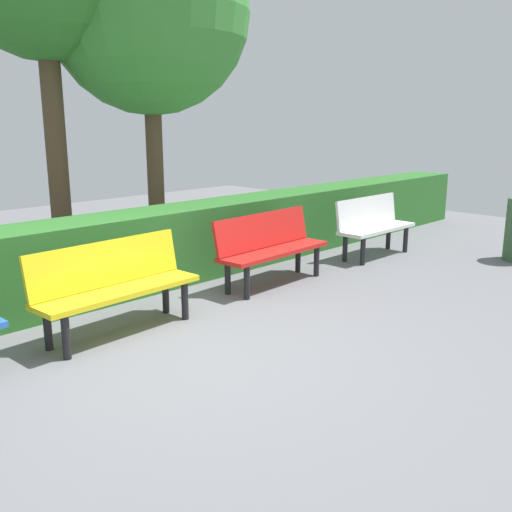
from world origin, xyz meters
TOP-DOWN VIEW (x-y plane):
  - ground_plane at (0.00, 0.00)m, footprint 17.77×17.77m
  - bench_white at (-4.13, -0.73)m, footprint 1.42×0.47m
  - bench_red at (-2.01, -0.81)m, footprint 1.63×0.53m
  - bench_yellow at (0.20, -0.74)m, footprint 1.64×0.53m
  - hedge_row at (-0.96, -1.78)m, footprint 13.77×0.72m
  - tree_near at (-2.02, -3.10)m, footprint 2.77×2.77m

SIDE VIEW (x-z plane):
  - ground_plane at x=0.00m, z-range 0.00..0.00m
  - hedge_row at x=-0.96m, z-range 0.00..0.91m
  - bench_white at x=-4.13m, z-range 0.05..0.91m
  - bench_red at x=-2.01m, z-range 0.05..0.91m
  - bench_yellow at x=0.20m, z-range 0.05..0.91m
  - tree_near at x=-2.02m, z-range 0.99..5.77m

